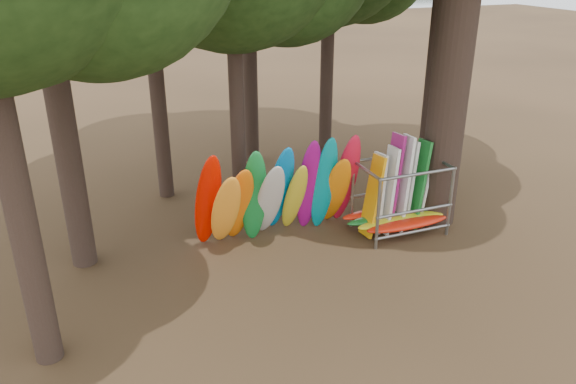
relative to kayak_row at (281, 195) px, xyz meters
name	(u,v)px	position (x,y,z in m)	size (l,w,h in m)	color
ground	(327,257)	(0.79, -1.44, -1.38)	(120.00, 120.00, 0.00)	#47331E
lake	(114,20)	(0.79, 58.56, -1.38)	(160.00, 160.00, 0.00)	gray
kayak_row	(281,195)	(0.00, 0.00, 0.00)	(4.93, 2.12, 3.19)	red
storage_rack	(400,199)	(3.41, -0.71, -0.40)	(3.23, 1.55, 2.86)	gray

